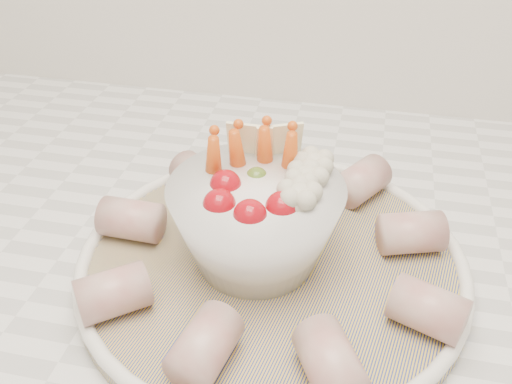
# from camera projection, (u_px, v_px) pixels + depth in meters

# --- Properties ---
(serving_platter) EXTENTS (0.39, 0.39, 0.02)m
(serving_platter) POSITION_uv_depth(u_px,v_px,m) (272.00, 262.00, 0.50)
(serving_platter) COLOR navy
(serving_platter) RESTS_ON kitchen_counter
(veggie_bowl) EXTENTS (0.15, 0.15, 0.11)m
(veggie_bowl) POSITION_uv_depth(u_px,v_px,m) (257.00, 219.00, 0.47)
(veggie_bowl) COLOR silver
(veggie_bowl) RESTS_ON serving_platter
(cured_meat_rolls) EXTENTS (0.32, 0.32, 0.04)m
(cured_meat_rolls) POSITION_uv_depth(u_px,v_px,m) (272.00, 242.00, 0.49)
(cured_meat_rolls) COLOR #A4504B
(cured_meat_rolls) RESTS_ON serving_platter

